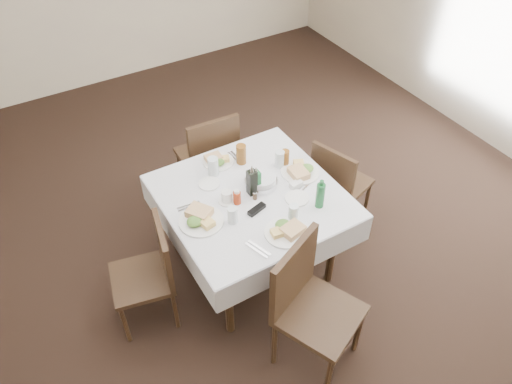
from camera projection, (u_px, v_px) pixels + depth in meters
ground_plane at (250, 276)px, 3.94m from camera, size 7.00×7.00×0.00m
room_shell at (248, 85)px, 2.77m from camera, size 6.04×7.04×2.80m
dining_table at (252, 204)px, 3.57m from camera, size 1.21×1.21×0.76m
chair_north at (210, 154)px, 4.21m from camera, size 0.46×0.46×0.94m
chair_south at (308, 300)px, 3.10m from camera, size 0.62×0.62×0.99m
chair_east at (337, 181)px, 4.04m from camera, size 0.50×0.50×0.84m
chair_west at (152, 269)px, 3.37m from camera, size 0.48×0.48×0.85m
meal_north at (218, 160)px, 3.76m from camera, size 0.23×0.23×0.05m
meal_south at (286, 230)px, 3.22m from camera, size 0.28×0.28×0.06m
meal_east at (301, 171)px, 3.66m from camera, size 0.29×0.29×0.06m
meal_west at (200, 219)px, 3.30m from camera, size 0.30×0.30×0.07m
side_plate_a at (209, 184)px, 3.58m from camera, size 0.16×0.16×0.01m
side_plate_b at (297, 198)px, 3.47m from camera, size 0.17×0.17×0.01m
water_n at (213, 166)px, 3.62m from camera, size 0.08×0.08×0.15m
water_s at (293, 213)px, 3.29m from camera, size 0.07×0.07×0.12m
water_e at (280, 159)px, 3.69m from camera, size 0.07×0.07×0.13m
water_w at (233, 215)px, 3.27m from camera, size 0.07×0.07×0.12m
iced_tea_a at (241, 154)px, 3.72m from camera, size 0.08×0.08×0.16m
iced_tea_b at (285, 158)px, 3.71m from camera, size 0.06×0.06×0.13m
bread_basket at (261, 181)px, 3.56m from camera, size 0.24×0.24×0.08m
oil_cruet_dark at (252, 181)px, 3.45m from camera, size 0.06×0.06×0.25m
oil_cruet_green at (256, 181)px, 3.47m from camera, size 0.05×0.05×0.23m
ketchup_bottle at (237, 197)px, 3.41m from camera, size 0.05×0.05×0.12m
salt_shaker at (237, 196)px, 3.45m from camera, size 0.03×0.03×0.07m
pepper_shaker at (255, 195)px, 3.45m from camera, size 0.03×0.03×0.07m
coffee_mug at (227, 197)px, 3.43m from camera, size 0.12×0.12×0.09m
sunglasses at (257, 209)px, 3.38m from camera, size 0.15×0.08×0.03m
green_bottle at (320, 195)px, 3.36m from camera, size 0.06×0.06×0.23m
sugar_caddy at (296, 184)px, 3.55m from camera, size 0.10×0.06×0.05m
cutlery_n at (235, 157)px, 3.81m from camera, size 0.05×0.17×0.01m
cutlery_s at (258, 249)px, 3.13m from camera, size 0.10×0.19×0.01m
cutlery_e at (305, 186)px, 3.57m from camera, size 0.18×0.11×0.01m
cutlery_w at (189, 206)px, 3.41m from camera, size 0.17×0.05×0.01m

